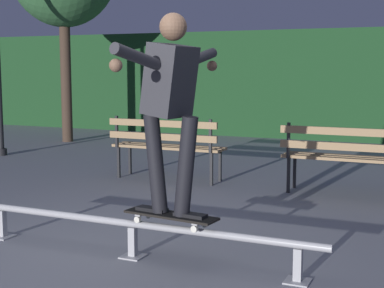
{
  "coord_description": "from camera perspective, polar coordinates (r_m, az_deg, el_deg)",
  "views": [
    {
      "loc": [
        2.31,
        -3.75,
        1.54
      ],
      "look_at": [
        0.17,
        1.03,
        0.85
      ],
      "focal_mm": 54.06,
      "sensor_mm": 36.0,
      "label": 1
    }
  ],
  "objects": [
    {
      "name": "grind_rail",
      "position": [
        4.79,
        -5.88,
        -8.38
      ],
      "size": [
        3.23,
        0.18,
        0.31
      ],
      "color": "#9E9EA3",
      "rests_on": "ground"
    },
    {
      "name": "skateboard",
      "position": [
        4.59,
        -2.11,
        -7.09
      ],
      "size": [
        0.8,
        0.29,
        0.09
      ],
      "color": "black",
      "rests_on": "grind_rail"
    },
    {
      "name": "ground_plane",
      "position": [
        4.67,
        -7.31,
        -11.84
      ],
      "size": [
        90.0,
        90.0,
        0.0
      ],
      "primitive_type": "plane",
      "color": "slate"
    },
    {
      "name": "park_bench_left_center",
      "position": [
        7.16,
        15.18,
        -0.81
      ],
      "size": [
        1.6,
        0.43,
        0.88
      ],
      "color": "black",
      "rests_on": "ground"
    },
    {
      "name": "park_bench_leftmost",
      "position": [
        7.9,
        -2.6,
        0.21
      ],
      "size": [
        1.6,
        0.43,
        0.88
      ],
      "color": "black",
      "rests_on": "ground"
    },
    {
      "name": "hedge_backdrop",
      "position": [
        13.04,
        13.93,
        5.71
      ],
      "size": [
        24.0,
        1.2,
        2.35
      ],
      "primitive_type": "cube",
      "color": "#193D1E",
      "rests_on": "ground"
    },
    {
      "name": "skateboarder",
      "position": [
        4.45,
        -2.13,
        4.66
      ],
      "size": [
        0.63,
        1.4,
        1.56
      ],
      "color": "black",
      "rests_on": "skateboard"
    }
  ]
}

